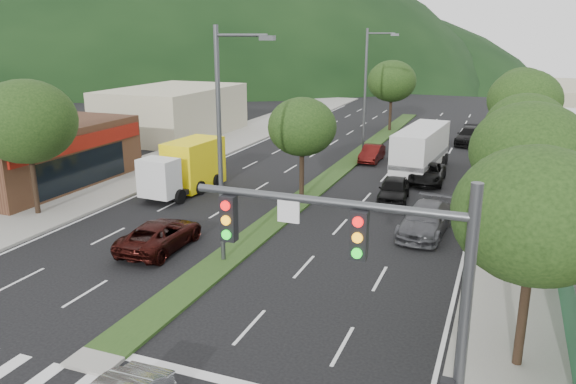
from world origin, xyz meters
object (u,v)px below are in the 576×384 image
at_px(streetlight_near, 224,136).
at_px(car_queue_a, 394,190).
at_px(tree_med_far, 392,81).
at_px(car_queue_b, 425,220).
at_px(tree_r_b, 530,152).
at_px(suv_maroon, 160,235).
at_px(car_queue_d, 427,174).
at_px(tree_med_near, 302,127).
at_px(streetlight_mid, 368,85).
at_px(car_queue_c, 372,153).
at_px(tree_l_a, 26,122).
at_px(tree_r_a, 535,216).
at_px(motorhome, 421,149).
at_px(tree_r_d, 525,100).
at_px(car_queue_e, 407,143).
at_px(box_truck, 187,168).
at_px(traffic_signal, 388,285).
at_px(tree_r_e, 523,91).
at_px(tree_r_c, 526,129).
at_px(car_queue_f, 470,136).

bearing_deg(streetlight_near, car_queue_a, 67.24).
relative_size(tree_med_far, car_queue_b, 1.35).
bearing_deg(tree_r_b, suv_maroon, -166.40).
bearing_deg(car_queue_d, car_queue_a, -106.15).
bearing_deg(tree_med_near, streetlight_mid, 89.22).
height_order(streetlight_mid, car_queue_c, streetlight_mid).
bearing_deg(tree_l_a, car_queue_a, 29.05).
bearing_deg(tree_med_near, tree_r_a, -49.40).
height_order(car_queue_b, motorhome, motorhome).
bearing_deg(car_queue_a, tree_r_d, 50.35).
relative_size(car_queue_e, motorhome, 0.49).
xyz_separation_m(tree_r_a, box_truck, (-19.34, 13.19, -3.33)).
distance_m(streetlight_near, car_queue_c, 22.40).
bearing_deg(car_queue_a, traffic_signal, -85.51).
xyz_separation_m(tree_r_d, tree_med_near, (-12.00, -12.00, -0.75)).
relative_size(suv_maroon, car_queue_a, 1.17).
bearing_deg(tree_r_d, car_queue_d, -137.01).
distance_m(tree_r_e, tree_med_near, 25.06).
bearing_deg(motorhome, tree_r_a, -70.05).
height_order(traffic_signal, suv_maroon, traffic_signal).
relative_size(tree_r_e, car_queue_c, 1.74).
relative_size(tree_r_e, streetlight_near, 0.67).
relative_size(traffic_signal, motorhome, 0.82).
bearing_deg(tree_r_d, tree_med_near, -135.00).
xyz_separation_m(streetlight_mid, box_truck, (-7.55, -15.81, -4.09)).
distance_m(tree_r_a, tree_r_b, 8.00).
bearing_deg(tree_r_e, streetlight_mid, -149.31).
height_order(tree_r_b, streetlight_near, streetlight_near).
relative_size(streetlight_near, suv_maroon, 2.03).
height_order(streetlight_near, suv_maroon, streetlight_near).
xyz_separation_m(tree_med_near, streetlight_near, (0.21, -10.00, 1.16)).
relative_size(tree_med_near, streetlight_near, 0.60).
distance_m(tree_r_e, motorhome, 14.26).
distance_m(tree_r_d, car_queue_a, 13.06).
bearing_deg(box_truck, tree_r_b, 168.54).
distance_m(tree_l_a, car_queue_c, 24.68).
bearing_deg(streetlight_mid, tree_r_a, -67.87).
relative_size(tree_l_a, car_queue_c, 1.88).
relative_size(suv_maroon, car_queue_b, 0.96).
relative_size(tree_r_c, streetlight_near, 0.65).
height_order(car_queue_a, car_queue_b, car_queue_b).
xyz_separation_m(tree_r_d, motorhome, (-6.50, -2.28, -3.47)).
distance_m(car_queue_c, box_truck, 15.44).
bearing_deg(traffic_signal, tree_r_e, 85.91).
xyz_separation_m(streetlight_mid, car_queue_d, (6.23, -8.19, -4.94)).
bearing_deg(tree_r_a, box_truck, 145.72).
bearing_deg(tree_r_a, tree_r_d, 90.00).
distance_m(car_queue_b, box_truck, 15.27).
height_order(tree_r_e, car_queue_d, tree_r_e).
bearing_deg(tree_med_near, car_queue_f, 69.72).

